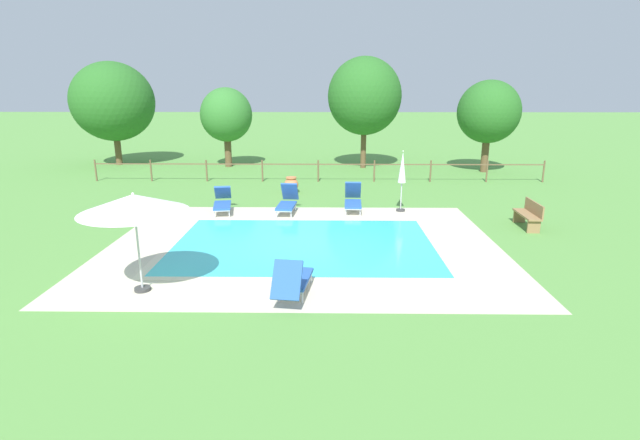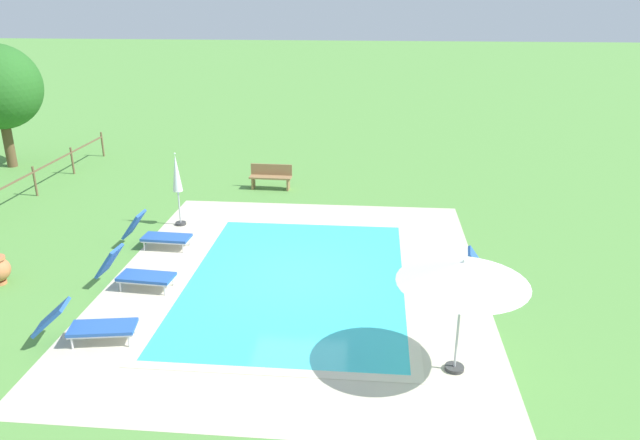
{
  "view_description": "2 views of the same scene",
  "coord_description": "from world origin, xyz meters",
  "px_view_note": "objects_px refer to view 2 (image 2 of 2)",
  "views": [
    {
      "loc": [
        0.67,
        -13.53,
        4.43
      ],
      "look_at": [
        0.47,
        0.5,
        0.6
      ],
      "focal_mm": 27.25,
      "sensor_mm": 36.0,
      "label": 1
    },
    {
      "loc": [
        -13.22,
        -1.8,
        6.61
      ],
      "look_at": [
        1.26,
        -0.47,
        1.12
      ],
      "focal_mm": 33.79,
      "sensor_mm": 36.0,
      "label": 2
    }
  ],
  "objects_px": {
    "patio_umbrella_open_foreground": "(463,273)",
    "wooden_bench_lawn_side": "(271,176)",
    "sun_lounger_north_far": "(88,325)",
    "patio_umbrella_closed_row_west": "(177,177)",
    "sun_lounger_north_near_steps": "(136,273)",
    "sun_lounger_north_end": "(450,272)",
    "sun_lounger_north_mid": "(157,234)"
  },
  "relations": [
    {
      "from": "patio_umbrella_open_foreground",
      "to": "wooden_bench_lawn_side",
      "type": "relative_size",
      "value": 1.55
    },
    {
      "from": "sun_lounger_north_far",
      "to": "patio_umbrella_open_foreground",
      "type": "distance_m",
      "value": 7.42
    },
    {
      "from": "sun_lounger_north_far",
      "to": "wooden_bench_lawn_side",
      "type": "bearing_deg",
      "value": -10.55
    },
    {
      "from": "patio_umbrella_open_foreground",
      "to": "patio_umbrella_closed_row_west",
      "type": "height_order",
      "value": "patio_umbrella_open_foreground"
    },
    {
      "from": "sun_lounger_north_near_steps",
      "to": "patio_umbrella_closed_row_west",
      "type": "relative_size",
      "value": 0.83
    },
    {
      "from": "sun_lounger_north_near_steps",
      "to": "sun_lounger_north_end",
      "type": "bearing_deg",
      "value": -84.47
    },
    {
      "from": "sun_lounger_north_near_steps",
      "to": "patio_umbrella_open_foreground",
      "type": "distance_m",
      "value": 7.84
    },
    {
      "from": "sun_lounger_north_mid",
      "to": "wooden_bench_lawn_side",
      "type": "height_order",
      "value": "sun_lounger_north_mid"
    },
    {
      "from": "sun_lounger_north_far",
      "to": "patio_umbrella_closed_row_west",
      "type": "relative_size",
      "value": 0.9
    },
    {
      "from": "patio_umbrella_closed_row_west",
      "to": "wooden_bench_lawn_side",
      "type": "relative_size",
      "value": 1.49
    },
    {
      "from": "patio_umbrella_open_foreground",
      "to": "sun_lounger_north_end",
      "type": "bearing_deg",
      "value": -4.54
    },
    {
      "from": "patio_umbrella_open_foreground",
      "to": "sun_lounger_north_mid",
      "type": "bearing_deg",
      "value": 55.64
    },
    {
      "from": "sun_lounger_north_far",
      "to": "patio_umbrella_open_foreground",
      "type": "relative_size",
      "value": 0.86
    },
    {
      "from": "sun_lounger_north_end",
      "to": "wooden_bench_lawn_side",
      "type": "height_order",
      "value": "sun_lounger_north_end"
    },
    {
      "from": "patio_umbrella_closed_row_west",
      "to": "wooden_bench_lawn_side",
      "type": "xyz_separation_m",
      "value": [
        3.86,
        -2.14,
        -1.04
      ]
    },
    {
      "from": "sun_lounger_north_mid",
      "to": "sun_lounger_north_end",
      "type": "height_order",
      "value": "sun_lounger_north_mid"
    },
    {
      "from": "patio_umbrella_open_foreground",
      "to": "patio_umbrella_closed_row_west",
      "type": "relative_size",
      "value": 1.04
    },
    {
      "from": "sun_lounger_north_near_steps",
      "to": "sun_lounger_north_mid",
      "type": "xyz_separation_m",
      "value": [
        2.42,
        0.33,
        -0.0
      ]
    },
    {
      "from": "sun_lounger_north_near_steps",
      "to": "patio_umbrella_open_foreground",
      "type": "xyz_separation_m",
      "value": [
        -2.71,
        -7.17,
        1.62
      ]
    },
    {
      "from": "sun_lounger_north_mid",
      "to": "sun_lounger_north_far",
      "type": "bearing_deg",
      "value": -176.73
    },
    {
      "from": "sun_lounger_north_near_steps",
      "to": "patio_umbrella_closed_row_west",
      "type": "height_order",
      "value": "patio_umbrella_closed_row_west"
    },
    {
      "from": "sun_lounger_north_mid",
      "to": "patio_umbrella_open_foreground",
      "type": "xyz_separation_m",
      "value": [
        -5.13,
        -7.5,
        1.62
      ]
    },
    {
      "from": "sun_lounger_north_mid",
      "to": "sun_lounger_north_far",
      "type": "distance_m",
      "value": 4.82
    },
    {
      "from": "sun_lounger_north_end",
      "to": "patio_umbrella_closed_row_west",
      "type": "relative_size",
      "value": 0.84
    },
    {
      "from": "sun_lounger_north_end",
      "to": "sun_lounger_north_mid",
      "type": "bearing_deg",
      "value": 77.68
    },
    {
      "from": "sun_lounger_north_far",
      "to": "wooden_bench_lawn_side",
      "type": "distance_m",
      "value": 10.62
    },
    {
      "from": "sun_lounger_north_mid",
      "to": "sun_lounger_north_far",
      "type": "xyz_separation_m",
      "value": [
        -4.82,
        -0.28,
        -0.02
      ]
    },
    {
      "from": "sun_lounger_north_far",
      "to": "patio_umbrella_closed_row_west",
      "type": "distance_m",
      "value": 6.68
    },
    {
      "from": "wooden_bench_lawn_side",
      "to": "sun_lounger_north_far",
      "type": "bearing_deg",
      "value": 169.45
    },
    {
      "from": "sun_lounger_north_near_steps",
      "to": "sun_lounger_north_mid",
      "type": "distance_m",
      "value": 2.44
    },
    {
      "from": "sun_lounger_north_far",
      "to": "sun_lounger_north_near_steps",
      "type": "bearing_deg",
      "value": -1.3
    },
    {
      "from": "sun_lounger_north_far",
      "to": "patio_umbrella_open_foreground",
      "type": "height_order",
      "value": "patio_umbrella_open_foreground"
    }
  ]
}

